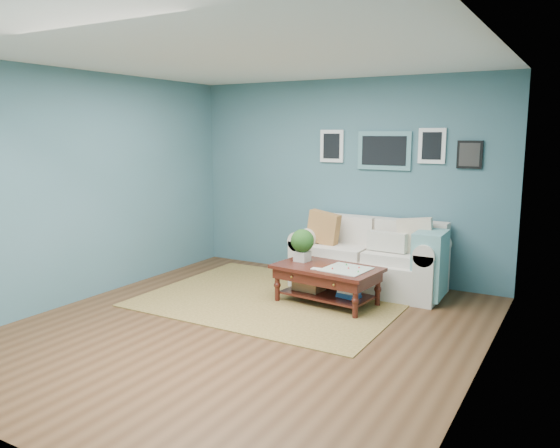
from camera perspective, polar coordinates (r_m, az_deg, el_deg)
The scene contains 4 objects.
room_shell at distance 5.41m, azimuth -3.33°, elevation 2.88°, with size 5.00×5.02×2.70m.
area_rug at distance 6.66m, azimuth -0.46°, elevation -7.74°, with size 2.99×2.39×0.01m, color brown.
loveseat at distance 7.05m, azimuth 9.94°, elevation -3.59°, with size 1.92×0.87×0.99m.
coffee_table at distance 6.43m, azimuth 4.48°, elevation -5.01°, with size 1.27×0.83×0.84m.
Camera 1 is at (2.96, -4.44, 1.99)m, focal length 35.00 mm.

